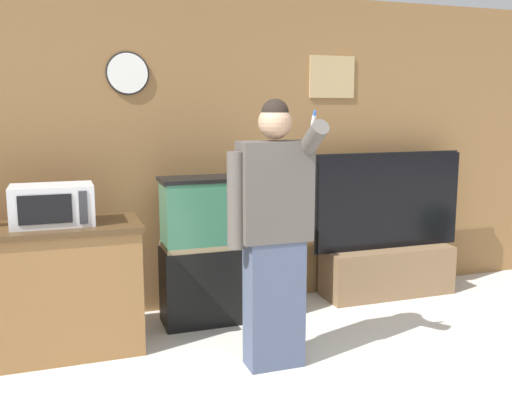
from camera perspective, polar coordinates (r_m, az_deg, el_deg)
The scene contains 6 objects.
wall_back_paneled at distance 4.84m, azimuth -1.58°, elevation 4.80°, with size 10.00×0.08×2.60m.
counter_island at distance 4.18m, azimuth -21.71°, elevation -8.51°, with size 1.50×0.57×0.90m.
microwave at distance 4.04m, azimuth -19.70°, elevation -0.46°, with size 0.53×0.34×0.27m.
aquarium_on_stand at distance 4.50m, azimuth -3.52°, elevation -4.95°, with size 0.93×0.35×1.15m.
tv_on_stand at distance 5.28m, azimuth 13.03°, elevation -5.26°, with size 1.43×0.40×1.29m.
person_standing at distance 3.62m, azimuth 1.73°, elevation -3.13°, with size 0.55×0.41×1.73m.
Camera 1 is at (-1.45, -1.88, 1.68)m, focal length 40.00 mm.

